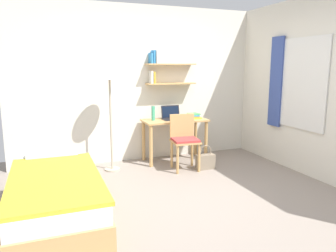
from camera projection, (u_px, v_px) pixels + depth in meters
ground_plane at (193, 202)px, 3.88m from camera, size 5.28×5.28×0.00m
wall_back at (143, 84)px, 5.50m from camera, size 4.40×0.27×2.60m
wall_right at (327, 89)px, 4.40m from camera, size 0.10×4.40×2.60m
bed at (56, 194)px, 3.51m from camera, size 0.91×2.05×0.54m
desk at (175, 127)px, 5.50m from camera, size 1.09×0.51×0.72m
desk_chair at (184, 138)px, 5.06m from camera, size 0.45×0.44×0.86m
standing_lamp at (109, 78)px, 4.82m from camera, size 0.37×0.37×1.64m
laptop at (172, 116)px, 5.49m from camera, size 0.33×0.24×0.23m
water_bottle at (153, 113)px, 5.35m from camera, size 0.06×0.06×0.24m
book_stack at (194, 116)px, 5.59m from camera, size 0.20×0.24×0.09m
handbag at (205, 161)px, 5.11m from camera, size 0.29×0.13×0.39m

